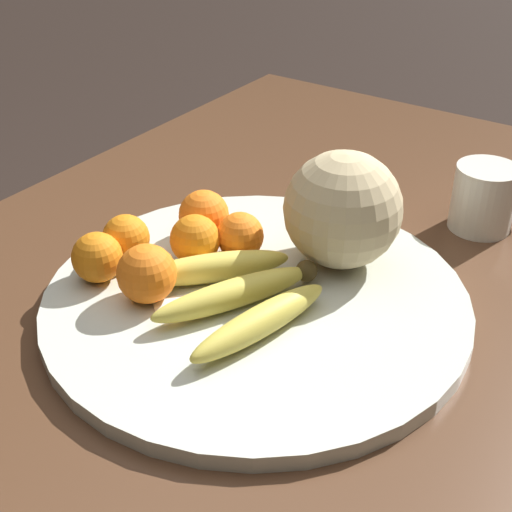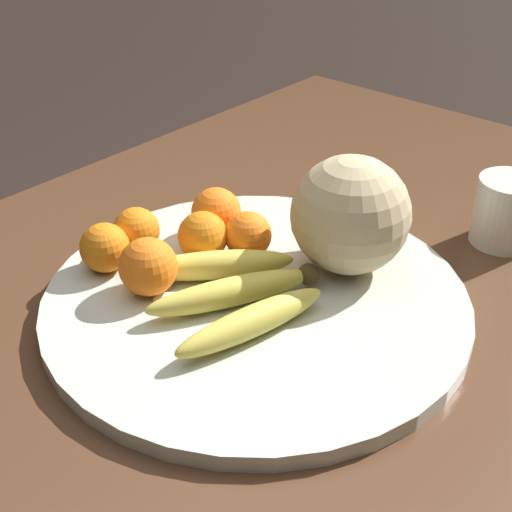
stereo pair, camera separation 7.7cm
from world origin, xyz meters
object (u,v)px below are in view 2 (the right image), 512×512
object	(u,v)px
kitchen_table	(300,352)
orange_front_right	(105,248)
produce_tag	(195,298)
orange_top_small	(136,230)
fruit_bowl	(256,300)
orange_back_right	(248,235)
melon	(350,215)
orange_mid_center	(148,267)
banana_bunch	(233,291)
orange_back_left	(215,213)
orange_front_left	(203,236)
ceramic_mug	(509,211)

from	to	relation	value
kitchen_table	orange_front_right	xyz separation A→B (m)	(-0.14, 0.18, 0.15)
orange_front_right	produce_tag	distance (m)	0.13
orange_top_small	produce_tag	world-z (taller)	orange_top_small
fruit_bowl	orange_front_right	distance (m)	0.19
orange_back_right	produce_tag	distance (m)	0.11
melon	orange_mid_center	distance (m)	0.23
orange_top_small	banana_bunch	bearing A→B (deg)	-91.92
orange_mid_center	orange_back_left	distance (m)	0.14
orange_front_left	produce_tag	xyz separation A→B (m)	(-0.07, -0.05, -0.03)
orange_back_left	orange_front_left	bearing A→B (deg)	-151.36
produce_tag	orange_back_right	bearing A→B (deg)	50.35
fruit_bowl	orange_top_small	bearing A→B (deg)	98.61
melon	produce_tag	xyz separation A→B (m)	(-0.17, 0.09, -0.07)
melon	orange_top_small	size ratio (longest dim) A/B	2.44
melon	orange_top_small	xyz separation A→B (m)	(-0.14, 0.21, -0.04)
orange_front_left	produce_tag	world-z (taller)	orange_front_left
orange_front_left	orange_top_small	world-z (taller)	orange_front_left
kitchen_table	orange_top_small	distance (m)	0.25
orange_back_right	melon	bearing A→B (deg)	-60.39
orange_back_left	orange_top_small	bearing A→B (deg)	152.93
orange_back_left	produce_tag	world-z (taller)	orange_back_left
melon	ceramic_mug	distance (m)	0.24
produce_tag	melon	bearing A→B (deg)	13.88
kitchen_table	banana_bunch	size ratio (longest dim) A/B	5.74
kitchen_table	orange_front_left	distance (m)	0.19
produce_tag	orange_front_right	bearing A→B (deg)	142.59
fruit_bowl	melon	distance (m)	0.14
orange_back_right	fruit_bowl	bearing A→B (deg)	-132.17
fruit_bowl	produce_tag	xyz separation A→B (m)	(-0.05, 0.04, 0.01)
orange_front_left	orange_front_right	xyz separation A→B (m)	(-0.09, 0.07, -0.00)
kitchen_table	orange_back_right	size ratio (longest dim) A/B	22.44
orange_top_small	ceramic_mug	distance (m)	0.47
melon	ceramic_mug	world-z (taller)	melon
ceramic_mug	orange_back_left	bearing A→B (deg)	133.78
orange_front_left	orange_top_small	distance (m)	0.08
orange_front_right	produce_tag	bearing A→B (deg)	-78.77
orange_back_right	produce_tag	bearing A→B (deg)	-171.01
orange_front_right	orange_back_left	size ratio (longest dim) A/B	0.92
fruit_bowl	orange_top_small	size ratio (longest dim) A/B	8.42
fruit_bowl	orange_front_right	xyz separation A→B (m)	(-0.08, 0.17, 0.04)
melon	orange_back_right	xyz separation A→B (m)	(-0.06, 0.10, -0.04)
orange_front_right	melon	bearing A→B (deg)	-47.54
orange_top_small	orange_mid_center	bearing A→B (deg)	-122.41
orange_front_left	orange_front_right	size ratio (longest dim) A/B	1.03
orange_mid_center	produce_tag	size ratio (longest dim) A/B	0.73
kitchen_table	orange_mid_center	size ratio (longest dim) A/B	19.42
melon	ceramic_mug	bearing A→B (deg)	-26.37
fruit_bowl	orange_front_left	distance (m)	0.11
melon	ceramic_mug	xyz separation A→B (m)	(0.21, -0.10, -0.04)
banana_bunch	orange_front_left	world-z (taller)	orange_front_left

